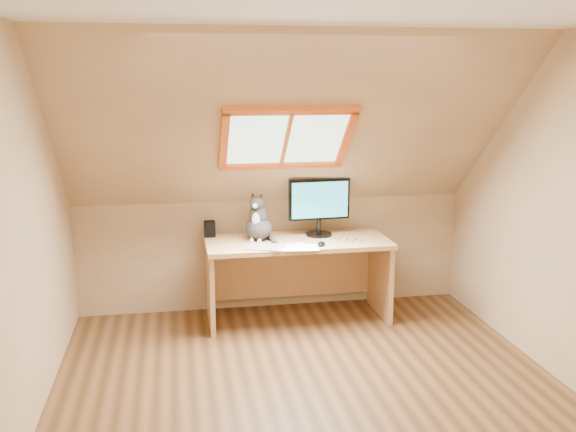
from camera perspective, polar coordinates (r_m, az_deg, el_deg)
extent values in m
plane|color=brown|center=(4.48, 2.24, -15.53)|extent=(3.50, 3.50, 0.00)
cube|color=tan|center=(2.45, 11.35, -9.21)|extent=(3.50, 0.02, 2.40)
cube|color=tan|center=(4.06, -22.49, -1.29)|extent=(0.02, 3.50, 2.40)
cube|color=tan|center=(4.75, 23.47, 0.47)|extent=(0.02, 3.50, 2.40)
cube|color=tan|center=(5.90, -1.35, -3.35)|extent=(3.50, 0.02, 1.00)
cube|color=silver|center=(3.22, 5.69, 17.78)|extent=(3.50, 1.95, 0.02)
cube|color=tan|center=(4.93, -0.03, 7.76)|extent=(3.50, 1.56, 1.41)
cube|color=#B2E0CC|center=(5.01, -0.19, 7.03)|extent=(0.90, 0.53, 0.48)
cube|color=orange|center=(5.01, -0.19, 7.03)|extent=(1.02, 0.64, 0.59)
cube|color=#DFAB6A|center=(5.52, 0.84, -2.32)|extent=(1.57, 0.69, 0.04)
cube|color=#DFAB6A|center=(5.54, -6.92, -6.24)|extent=(0.04, 0.62, 0.68)
cube|color=#DFAB6A|center=(5.81, 8.20, -5.39)|extent=(0.04, 0.62, 0.68)
cube|color=#DFAB6A|center=(5.92, 0.25, -4.92)|extent=(1.47, 0.03, 0.47)
cylinder|color=black|center=(5.67, 2.76, -1.64)|extent=(0.23, 0.23, 0.02)
cylinder|color=black|center=(5.65, 2.76, -0.91)|extent=(0.04, 0.04, 0.13)
cube|color=black|center=(5.60, 2.79, 1.48)|extent=(0.55, 0.07, 0.36)
cube|color=blue|center=(5.57, 2.87, 1.43)|extent=(0.50, 0.04, 0.31)
ellipsoid|color=#3D3836|center=(5.52, -2.62, -1.08)|extent=(0.32, 0.34, 0.20)
ellipsoid|color=#3D3836|center=(5.47, -2.67, 0.06)|extent=(0.20, 0.20, 0.21)
ellipsoid|color=silver|center=(5.42, -2.85, -0.32)|extent=(0.08, 0.07, 0.12)
ellipsoid|color=#3D3836|center=(5.40, -2.82, 1.20)|extent=(0.15, 0.14, 0.11)
sphere|color=silver|center=(5.36, -2.95, 0.90)|extent=(0.04, 0.04, 0.04)
cone|color=#3D3836|center=(5.42, -3.15, 1.83)|extent=(0.07, 0.07, 0.07)
cone|color=#3D3836|center=(5.41, -2.38, 1.80)|extent=(0.07, 0.06, 0.07)
cube|color=black|center=(5.66, -6.98, -1.14)|extent=(0.10, 0.10, 0.14)
cube|color=#B2B2B7|center=(5.26, -2.03, -2.77)|extent=(0.36, 0.32, 0.01)
ellipsoid|color=black|center=(5.33, 2.99, -2.48)|extent=(0.09, 0.12, 0.03)
cube|color=white|center=(5.25, 0.44, -2.85)|extent=(0.33, 0.27, 0.00)
cube|color=white|center=(5.25, 0.44, -2.83)|extent=(0.32, 0.24, 0.00)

